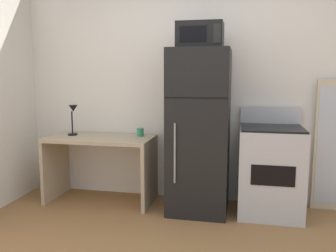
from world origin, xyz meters
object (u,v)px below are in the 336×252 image
oven_range (270,170)px  leaning_mirror (336,146)px  coffee_mug (140,132)px  microwave (200,36)px  desk (101,156)px  desk_lamp (73,115)px  refrigerator (199,132)px

oven_range → leaning_mirror: leaning_mirror is taller
coffee_mug → oven_range: size_ratio=0.09×
microwave → leaning_mirror: size_ratio=0.33×
desk → leaning_mirror: (2.55, 0.26, 0.17)m
microwave → desk_lamp: bearing=177.0°
microwave → desk: bearing=177.4°
refrigerator → oven_range: (0.74, 0.03, -0.39)m
coffee_mug → desk_lamp: bearing=-172.4°
desk_lamp → oven_range: (2.20, -0.02, -0.52)m
microwave → leaning_mirror: bearing=12.2°
leaning_mirror → microwave: bearing=-167.8°
microwave → coffee_mug: bearing=165.6°
desk_lamp → coffee_mug: bearing=7.6°
microwave → oven_range: (0.74, 0.05, -1.37)m
desk_lamp → coffee_mug: size_ratio=3.72×
refrigerator → leaning_mirror: (1.42, 0.29, -0.15)m
desk_lamp → leaning_mirror: bearing=4.6°
leaning_mirror → desk: bearing=-174.3°
desk → oven_range: size_ratio=1.09×
desk_lamp → microwave: size_ratio=0.77×
desk → microwave: microwave is taller
desk → refrigerator: size_ratio=0.70×
desk → refrigerator: 1.18m
oven_range → leaning_mirror: bearing=20.6°
coffee_mug → leaning_mirror: size_ratio=0.07×
microwave → oven_range: bearing=4.0°
microwave → leaning_mirror: (1.42, 0.31, -1.14)m
desk_lamp → refrigerator: (1.47, -0.05, -0.14)m
desk → microwave: bearing=-2.6°
desk_lamp → oven_range: desk_lamp is taller
coffee_mug → microwave: 1.26m
desk → desk_lamp: 0.57m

